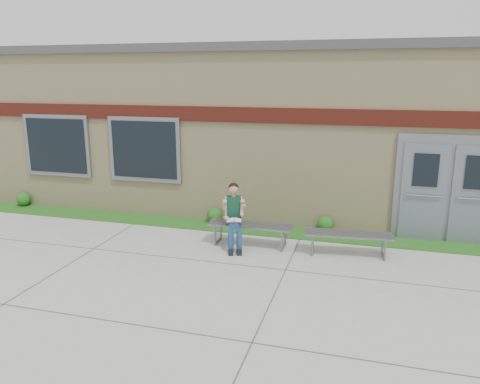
% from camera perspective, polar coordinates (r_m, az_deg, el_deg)
% --- Properties ---
extents(ground, '(80.00, 80.00, 0.00)m').
position_cam_1_polar(ground, '(8.50, -1.79, -10.07)').
color(ground, '#9E9E99').
rests_on(ground, ground).
extents(grass_strip, '(16.00, 0.80, 0.02)m').
position_cam_1_polar(grass_strip, '(10.83, 2.34, -4.62)').
color(grass_strip, '#215416').
rests_on(grass_strip, ground).
extents(school_building, '(16.20, 6.22, 4.20)m').
position_cam_1_polar(school_building, '(13.66, 5.75, 8.19)').
color(school_building, beige).
rests_on(school_building, ground).
extents(bench_left, '(1.78, 0.50, 0.46)m').
position_cam_1_polar(bench_left, '(9.79, 1.26, -4.53)').
color(bench_left, slate).
rests_on(bench_left, ground).
extents(bench_right, '(1.76, 0.64, 0.45)m').
position_cam_1_polar(bench_right, '(9.52, 13.05, -5.51)').
color(bench_right, slate).
rests_on(bench_right, ground).
extents(girl, '(0.57, 0.83, 1.34)m').
position_cam_1_polar(girl, '(9.58, -0.74, -2.76)').
color(girl, navy).
rests_on(girl, ground).
extents(shrub_west, '(0.37, 0.37, 0.37)m').
position_cam_1_polar(shrub_west, '(14.02, -24.87, -0.78)').
color(shrub_west, '#215416').
rests_on(shrub_west, grass_strip).
extents(shrub_mid, '(0.35, 0.35, 0.35)m').
position_cam_1_polar(shrub_mid, '(11.32, -3.15, -2.82)').
color(shrub_mid, '#215416').
rests_on(shrub_mid, grass_strip).
extents(shrub_east, '(0.37, 0.37, 0.37)m').
position_cam_1_polar(shrub_east, '(10.79, 10.36, -3.83)').
color(shrub_east, '#215416').
rests_on(shrub_east, grass_strip).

